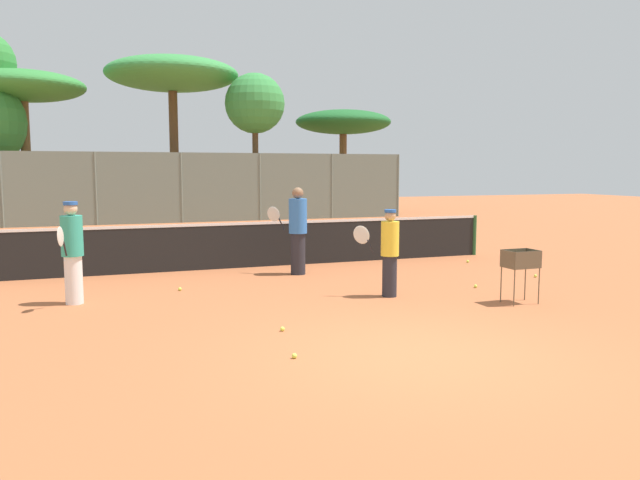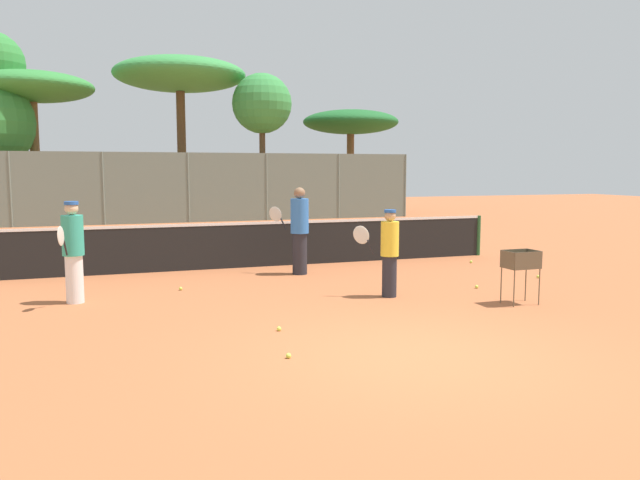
{
  "view_description": "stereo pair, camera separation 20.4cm",
  "coord_description": "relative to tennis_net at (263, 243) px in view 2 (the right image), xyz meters",
  "views": [
    {
      "loc": [
        -3.79,
        -6.67,
        2.31
      ],
      "look_at": [
        0.21,
        4.08,
        1.0
      ],
      "focal_mm": 35.0,
      "sensor_mm": 36.0,
      "label": 1
    },
    {
      "loc": [
        -3.6,
        -6.74,
        2.31
      ],
      "look_at": [
        0.21,
        4.08,
        1.0
      ],
      "focal_mm": 35.0,
      "sensor_mm": 36.0,
      "label": 2
    }
  ],
  "objects": [
    {
      "name": "ground_plane",
      "position": [
        0.0,
        -7.55,
        -0.56
      ],
      "size": [
        80.0,
        80.0,
        0.0
      ],
      "primitive_type": "plane",
      "color": "#B26038"
    },
    {
      "name": "tennis_net",
      "position": [
        0.0,
        0.0,
        0.0
      ],
      "size": [
        11.99,
        0.1,
        1.07
      ],
      "color": "#26592D",
      "rests_on": "ground_plane"
    },
    {
      "name": "back_fence",
      "position": [
        -0.0,
        13.11,
        0.95
      ],
      "size": [
        20.99,
        0.08,
        3.02
      ],
      "color": "slate",
      "rests_on": "ground_plane"
    },
    {
      "name": "tree_0",
      "position": [
        9.07,
        16.82,
        4.18
      ],
      "size": [
        5.06,
        5.06,
        5.42
      ],
      "color": "brown",
      "rests_on": "ground_plane"
    },
    {
      "name": "tree_1",
      "position": [
        0.2,
        16.75,
        6.18
      ],
      "size": [
        6.27,
        6.27,
        7.59
      ],
      "color": "brown",
      "rests_on": "ground_plane"
    },
    {
      "name": "tree_2",
      "position": [
        3.78,
        14.98,
        4.79
      ],
      "size": [
        2.83,
        2.83,
        6.82
      ],
      "color": "brown",
      "rests_on": "ground_plane"
    },
    {
      "name": "tree_3",
      "position": [
        -6.29,
        16.35,
        5.27
      ],
      "size": [
        5.29,
        5.29,
        6.57
      ],
      "color": "brown",
      "rests_on": "ground_plane"
    },
    {
      "name": "player_white_outfit",
      "position": [
        -4.08,
        -2.86,
        0.36
      ],
      "size": [
        0.41,
        0.9,
        1.76
      ],
      "rotation": [
        0.0,
        0.0,
        4.42
      ],
      "color": "white",
      "rests_on": "ground_plane"
    },
    {
      "name": "player_red_cap",
      "position": [
        1.27,
        -4.19,
        0.27
      ],
      "size": [
        0.81,
        0.49,
        1.59
      ],
      "rotation": [
        0.0,
        0.0,
        2.68
      ],
      "color": "#26262D",
      "rests_on": "ground_plane"
    },
    {
      "name": "player_yellow_shirt",
      "position": [
        0.49,
        -1.3,
        0.42
      ],
      "size": [
        0.82,
        0.67,
        1.91
      ],
      "rotation": [
        0.0,
        0.0,
        2.5
      ],
      "color": "#26262D",
      "rests_on": "ground_plane"
    },
    {
      "name": "ball_cart",
      "position": [
        3.13,
        -5.49,
        0.13
      ],
      "size": [
        0.56,
        0.41,
        0.93
      ],
      "color": "brown",
      "rests_on": "ground_plane"
    },
    {
      "name": "tennis_ball_0",
      "position": [
        4.97,
        -1.16,
        -0.53
      ],
      "size": [
        0.07,
        0.07,
        0.07
      ],
      "primitive_type": "sphere",
      "color": "#D1E54C",
      "rests_on": "ground_plane"
    },
    {
      "name": "tennis_ball_1",
      "position": [
        -2.22,
        -2.32,
        -0.53
      ],
      "size": [
        0.07,
        0.07,
        0.07
      ],
      "primitive_type": "sphere",
      "color": "#D1E54C",
      "rests_on": "ground_plane"
    },
    {
      "name": "tennis_ball_2",
      "position": [
        2.31,
        -2.31,
        -0.53
      ],
      "size": [
        0.07,
        0.07,
        0.07
      ],
      "primitive_type": "sphere",
      "color": "#D1E54C",
      "rests_on": "ground_plane"
    },
    {
      "name": "tennis_ball_3",
      "position": [
        5.13,
        -3.48,
        -0.53
      ],
      "size": [
        0.07,
        0.07,
        0.07
      ],
      "primitive_type": "sphere",
      "color": "#D1E54C",
      "rests_on": "ground_plane"
    },
    {
      "name": "tennis_ball_4",
      "position": [
        3.24,
        -4.04,
        -0.53
      ],
      "size": [
        0.07,
        0.07,
        0.07
      ],
      "primitive_type": "sphere",
      "color": "#D1E54C",
      "rests_on": "ground_plane"
    },
    {
      "name": "tennis_ball_5",
      "position": [
        -1.5,
        -7.15,
        -0.53
      ],
      "size": [
        0.07,
        0.07,
        0.07
      ],
      "primitive_type": "sphere",
      "color": "#D1E54C",
      "rests_on": "ground_plane"
    },
    {
      "name": "tennis_ball_6",
      "position": [
        5.45,
        -2.31,
        -0.53
      ],
      "size": [
        0.07,
        0.07,
        0.07
      ],
      "primitive_type": "sphere",
      "color": "#D1E54C",
      "rests_on": "ground_plane"
    },
    {
      "name": "tennis_ball_7",
      "position": [
        -1.26,
        -5.86,
        -0.53
      ],
      "size": [
        0.07,
        0.07,
        0.07
      ],
      "primitive_type": "sphere",
      "color": "#D1E54C",
      "rests_on": "ground_plane"
    },
    {
      "name": "parked_car",
      "position": [
        -3.56,
        17.64,
        0.1
      ],
      "size": [
        4.2,
        1.7,
        1.6
      ],
      "color": "#B2B7BC",
      "rests_on": "ground_plane"
    }
  ]
}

